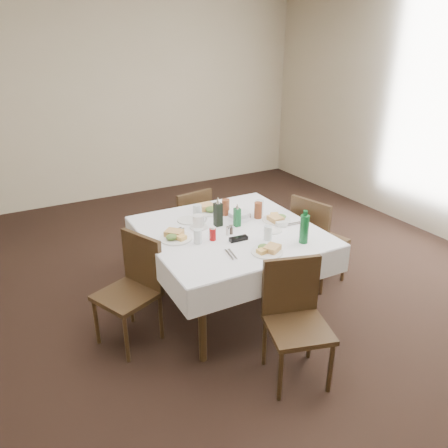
% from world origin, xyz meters
% --- Properties ---
extents(ground_plane, '(7.00, 7.00, 0.00)m').
position_xyz_m(ground_plane, '(0.00, 0.00, 0.00)').
color(ground_plane, black).
extents(room_shell, '(6.04, 7.04, 2.80)m').
position_xyz_m(room_shell, '(0.00, 0.00, 1.71)').
color(room_shell, '#C2B190').
rests_on(room_shell, ground).
extents(dining_table, '(1.38, 1.38, 0.76)m').
position_xyz_m(dining_table, '(0.06, 0.12, 0.68)').
color(dining_table, black).
rests_on(dining_table, ground).
extents(chair_north, '(0.44, 0.44, 0.83)m').
position_xyz_m(chair_north, '(0.12, 1.02, 0.47)').
color(chair_north, black).
rests_on(chair_north, ground).
extents(chair_south, '(0.50, 0.50, 0.85)m').
position_xyz_m(chair_south, '(0.08, -0.76, 0.49)').
color(chair_south, black).
rests_on(chair_south, ground).
extents(chair_east, '(0.51, 0.51, 0.88)m').
position_xyz_m(chair_east, '(0.97, 0.11, 0.50)').
color(chair_east, black).
rests_on(chair_east, ground).
extents(chair_west, '(0.53, 0.53, 0.85)m').
position_xyz_m(chair_west, '(-0.76, 0.15, 0.49)').
color(chair_west, black).
rests_on(chair_west, ground).
extents(meal_north, '(0.29, 0.29, 0.06)m').
position_xyz_m(meal_north, '(0.10, 0.55, 0.79)').
color(meal_north, white).
rests_on(meal_north, dining_table).
extents(meal_south, '(0.23, 0.23, 0.05)m').
position_xyz_m(meal_south, '(0.10, -0.37, 0.78)').
color(meal_south, white).
rests_on(meal_south, dining_table).
extents(meal_east, '(0.24, 0.24, 0.05)m').
position_xyz_m(meal_east, '(0.50, 0.08, 0.78)').
color(meal_east, white).
rests_on(meal_east, dining_table).
extents(meal_west, '(0.25, 0.25, 0.06)m').
position_xyz_m(meal_west, '(-0.39, 0.17, 0.78)').
color(meal_west, white).
rests_on(meal_west, dining_table).
extents(side_plate_a, '(0.18, 0.18, 0.01)m').
position_xyz_m(side_plate_a, '(-0.16, 0.44, 0.77)').
color(side_plate_a, white).
rests_on(side_plate_a, dining_table).
extents(side_plate_b, '(0.15, 0.15, 0.01)m').
position_xyz_m(side_plate_b, '(0.36, -0.08, 0.77)').
color(side_plate_b, white).
rests_on(side_plate_b, dining_table).
extents(water_n, '(0.07, 0.07, 0.14)m').
position_xyz_m(water_n, '(-0.08, 0.43, 0.83)').
color(water_n, silver).
rests_on(water_n, dining_table).
extents(water_s, '(0.06, 0.06, 0.11)m').
position_xyz_m(water_s, '(0.23, -0.19, 0.82)').
color(water_s, silver).
rests_on(water_s, dining_table).
extents(water_e, '(0.07, 0.07, 0.13)m').
position_xyz_m(water_e, '(0.45, 0.27, 0.83)').
color(water_e, silver).
rests_on(water_e, dining_table).
extents(water_w, '(0.06, 0.06, 0.11)m').
position_xyz_m(water_w, '(-0.27, 0.02, 0.82)').
color(water_w, silver).
rests_on(water_w, dining_table).
extents(iced_tea_a, '(0.07, 0.07, 0.14)m').
position_xyz_m(iced_tea_a, '(0.19, 0.41, 0.83)').
color(iced_tea_a, brown).
rests_on(iced_tea_a, dining_table).
extents(iced_tea_b, '(0.07, 0.07, 0.14)m').
position_xyz_m(iced_tea_b, '(0.40, 0.22, 0.83)').
color(iced_tea_b, brown).
rests_on(iced_tea_b, dining_table).
extents(bread_basket, '(0.21, 0.21, 0.07)m').
position_xyz_m(bread_basket, '(0.25, 0.28, 0.79)').
color(bread_basket, silver).
rests_on(bread_basket, dining_table).
extents(oil_cruet_dark, '(0.06, 0.06, 0.25)m').
position_xyz_m(oil_cruet_dark, '(0.02, 0.24, 0.87)').
color(oil_cruet_dark, black).
rests_on(oil_cruet_dark, dining_table).
extents(oil_cruet_green, '(0.05, 0.05, 0.20)m').
position_xyz_m(oil_cruet_green, '(0.15, 0.15, 0.85)').
color(oil_cruet_green, '#125A28').
rests_on(oil_cruet_green, dining_table).
extents(ketchup_bottle, '(0.05, 0.05, 0.11)m').
position_xyz_m(ketchup_bottle, '(-0.15, 0.01, 0.81)').
color(ketchup_bottle, '#9C0E0F').
rests_on(ketchup_bottle, dining_table).
extents(salt_shaker, '(0.03, 0.03, 0.07)m').
position_xyz_m(salt_shaker, '(-0.00, 0.03, 0.80)').
color(salt_shaker, white).
rests_on(salt_shaker, dining_table).
extents(pepper_shaker, '(0.03, 0.03, 0.07)m').
position_xyz_m(pepper_shaker, '(0.03, 0.04, 0.80)').
color(pepper_shaker, '#3A2C21').
rests_on(pepper_shaker, dining_table).
extents(coffee_mug, '(0.16, 0.15, 0.11)m').
position_xyz_m(coffee_mug, '(-0.14, 0.27, 0.81)').
color(coffee_mug, white).
rests_on(coffee_mug, dining_table).
extents(sunglasses, '(0.15, 0.06, 0.03)m').
position_xyz_m(sunglasses, '(0.02, -0.09, 0.78)').
color(sunglasses, black).
rests_on(sunglasses, dining_table).
extents(green_bottle, '(0.07, 0.07, 0.26)m').
position_xyz_m(green_bottle, '(0.44, -0.36, 0.88)').
color(green_bottle, '#125A28').
rests_on(green_bottle, dining_table).
extents(sugar_caddy, '(0.09, 0.06, 0.04)m').
position_xyz_m(sugar_caddy, '(0.47, -0.04, 0.79)').
color(sugar_caddy, white).
rests_on(sugar_caddy, dining_table).
extents(cutlery_n, '(0.11, 0.17, 0.01)m').
position_xyz_m(cutlery_n, '(0.23, 0.62, 0.77)').
color(cutlery_n, silver).
rests_on(cutlery_n, dining_table).
extents(cutlery_s, '(0.07, 0.18, 0.01)m').
position_xyz_m(cutlery_s, '(-0.15, -0.27, 0.77)').
color(cutlery_s, silver).
rests_on(cutlery_s, dining_table).
extents(cutlery_e, '(0.19, 0.07, 0.01)m').
position_xyz_m(cutlery_e, '(0.57, -0.05, 0.77)').
color(cutlery_e, silver).
rests_on(cutlery_e, dining_table).
extents(cutlery_w, '(0.20, 0.12, 0.01)m').
position_xyz_m(cutlery_w, '(-0.35, 0.28, 0.77)').
color(cutlery_w, silver).
rests_on(cutlery_w, dining_table).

